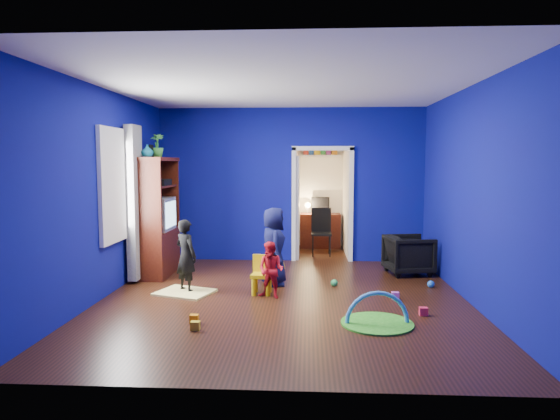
# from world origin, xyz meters

# --- Properties ---
(floor) EXTENTS (5.00, 5.50, 0.01)m
(floor) POSITION_xyz_m (0.00, 0.00, 0.00)
(floor) COLOR black
(floor) RESTS_ON ground
(ceiling) EXTENTS (5.00, 5.50, 0.01)m
(ceiling) POSITION_xyz_m (0.00, 0.00, 2.90)
(ceiling) COLOR white
(ceiling) RESTS_ON wall_back
(wall_back) EXTENTS (5.00, 0.02, 2.90)m
(wall_back) POSITION_xyz_m (0.00, 2.75, 1.45)
(wall_back) COLOR navy
(wall_back) RESTS_ON floor
(wall_front) EXTENTS (5.00, 0.02, 2.90)m
(wall_front) POSITION_xyz_m (0.00, -2.75, 1.45)
(wall_front) COLOR navy
(wall_front) RESTS_ON floor
(wall_left) EXTENTS (0.02, 5.50, 2.90)m
(wall_left) POSITION_xyz_m (-2.50, 0.00, 1.45)
(wall_left) COLOR navy
(wall_left) RESTS_ON floor
(wall_right) EXTENTS (0.02, 5.50, 2.90)m
(wall_right) POSITION_xyz_m (2.50, 0.00, 1.45)
(wall_right) COLOR navy
(wall_right) RESTS_ON floor
(alcove) EXTENTS (1.00, 1.75, 2.50)m
(alcove) POSITION_xyz_m (0.60, 3.62, 1.25)
(alcove) COLOR silver
(alcove) RESTS_ON floor
(armchair) EXTENTS (0.84, 0.82, 0.66)m
(armchair) POSITION_xyz_m (2.03, 1.69, 0.33)
(armchair) COLOR black
(armchair) RESTS_ON floor
(child_black) EXTENTS (0.46, 0.43, 1.06)m
(child_black) POSITION_xyz_m (-1.43, 0.34, 0.53)
(child_black) COLOR black
(child_black) RESTS_ON floor
(child_navy) EXTENTS (0.47, 0.64, 1.20)m
(child_navy) POSITION_xyz_m (-0.19, 0.81, 0.60)
(child_navy) COLOR #0E1134
(child_navy) RESTS_ON floor
(toddler_red) EXTENTS (0.46, 0.41, 0.79)m
(toddler_red) POSITION_xyz_m (-0.18, 0.07, 0.39)
(toddler_red) COLOR #B21D13
(toddler_red) RESTS_ON floor
(vase) EXTENTS (0.21, 0.21, 0.20)m
(vase) POSITION_xyz_m (-2.22, 1.12, 2.06)
(vase) COLOR #0E6670
(vase) RESTS_ON tv_armoire
(potted_plant) EXTENTS (0.23, 0.23, 0.40)m
(potted_plant) POSITION_xyz_m (-2.22, 1.64, 2.16)
(potted_plant) COLOR #348831
(potted_plant) RESTS_ON tv_armoire
(tv_armoire) EXTENTS (0.58, 1.14, 1.96)m
(tv_armoire) POSITION_xyz_m (-2.22, 1.42, 0.98)
(tv_armoire) COLOR #391409
(tv_armoire) RESTS_ON floor
(crt_tv) EXTENTS (0.46, 0.70, 0.54)m
(crt_tv) POSITION_xyz_m (-2.18, 1.42, 1.02)
(crt_tv) COLOR silver
(crt_tv) RESTS_ON tv_armoire
(yellow_blanket) EXTENTS (0.90, 0.81, 0.03)m
(yellow_blanket) POSITION_xyz_m (-1.43, 0.24, 0.01)
(yellow_blanket) COLOR #F2E07A
(yellow_blanket) RESTS_ON floor
(hopper_ball) EXTENTS (0.42, 0.42, 0.42)m
(hopper_ball) POSITION_xyz_m (-0.24, 1.06, 0.21)
(hopper_ball) COLOR yellow
(hopper_ball) RESTS_ON floor
(kid_chair) EXTENTS (0.31, 0.31, 0.50)m
(kid_chair) POSITION_xyz_m (-0.33, 0.27, 0.25)
(kid_chair) COLOR yellow
(kid_chair) RESTS_ON floor
(play_mat) EXTENTS (0.84, 0.84, 0.02)m
(play_mat) POSITION_xyz_m (1.14, -0.99, 0.01)
(play_mat) COLOR green
(play_mat) RESTS_ON floor
(toy_arch) EXTENTS (0.76, 0.12, 0.76)m
(toy_arch) POSITION_xyz_m (1.14, -0.99, 0.02)
(toy_arch) COLOR #3F8CD8
(toy_arch) RESTS_ON floor
(window_left) EXTENTS (0.03, 0.95, 1.55)m
(window_left) POSITION_xyz_m (-2.48, 0.35, 1.55)
(window_left) COLOR white
(window_left) RESTS_ON wall_left
(curtain) EXTENTS (0.14, 0.42, 2.40)m
(curtain) POSITION_xyz_m (-2.37, 0.90, 1.25)
(curtain) COLOR slate
(curtain) RESTS_ON floor
(doorway) EXTENTS (1.16, 0.10, 2.10)m
(doorway) POSITION_xyz_m (0.60, 2.75, 1.05)
(doorway) COLOR white
(doorway) RESTS_ON floor
(study_desk) EXTENTS (0.88, 0.44, 0.75)m
(study_desk) POSITION_xyz_m (0.60, 4.26, 0.38)
(study_desk) COLOR #3D140A
(study_desk) RESTS_ON floor
(desk_monitor) EXTENTS (0.40, 0.05, 0.32)m
(desk_monitor) POSITION_xyz_m (0.60, 4.38, 0.95)
(desk_monitor) COLOR black
(desk_monitor) RESTS_ON study_desk
(desk_lamp) EXTENTS (0.14, 0.14, 0.14)m
(desk_lamp) POSITION_xyz_m (0.32, 4.32, 0.93)
(desk_lamp) COLOR #FFD88C
(desk_lamp) RESTS_ON study_desk
(folding_chair) EXTENTS (0.40, 0.40, 0.92)m
(folding_chair) POSITION_xyz_m (0.60, 3.30, 0.46)
(folding_chair) COLOR black
(folding_chair) RESTS_ON floor
(book_shelf) EXTENTS (0.88, 0.24, 0.04)m
(book_shelf) POSITION_xyz_m (0.60, 4.37, 2.02)
(book_shelf) COLOR white
(book_shelf) RESTS_ON study_desk
(toy_0) EXTENTS (0.10, 0.08, 0.10)m
(toy_0) POSITION_xyz_m (1.76, -0.62, 0.05)
(toy_0) COLOR #F32844
(toy_0) RESTS_ON floor
(toy_1) EXTENTS (0.11, 0.11, 0.11)m
(toy_1) POSITION_xyz_m (2.19, 0.79, 0.06)
(toy_1) COLOR blue
(toy_1) RESTS_ON floor
(toy_2) EXTENTS (0.10, 0.08, 0.10)m
(toy_2) POSITION_xyz_m (-1.00, -1.07, 0.05)
(toy_2) COLOR orange
(toy_2) RESTS_ON floor
(toy_3) EXTENTS (0.11, 0.11, 0.11)m
(toy_3) POSITION_xyz_m (0.73, 0.78, 0.06)
(toy_3) COLOR green
(toy_3) RESTS_ON floor
(toy_4) EXTENTS (0.10, 0.08, 0.10)m
(toy_4) POSITION_xyz_m (1.54, 0.10, 0.05)
(toy_4) COLOR #DC52C8
(toy_4) RESTS_ON floor
(toy_5) EXTENTS (0.10, 0.08, 0.10)m
(toy_5) POSITION_xyz_m (-0.93, -1.31, 0.05)
(toy_5) COLOR gold
(toy_5) RESTS_ON floor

